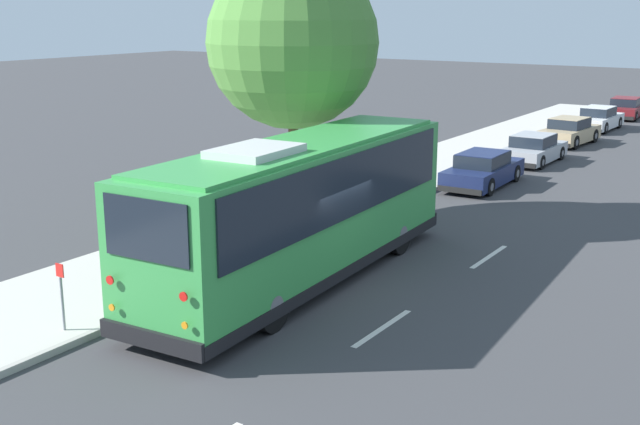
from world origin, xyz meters
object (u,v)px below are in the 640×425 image
parked_sedan_navy (483,170)px  parked_sedan_white (598,119)px  parked_sedan_maroon (625,108)px  sign_post_far (112,286)px  street_tree (295,30)px  parked_sedan_silver (533,149)px  parked_sedan_tan (569,132)px  shuttle_bus (303,203)px  sign_post_near (62,296)px

parked_sedan_navy → parked_sedan_white: size_ratio=1.07×
parked_sedan_maroon → sign_post_far: 40.18m
parked_sedan_navy → street_tree: bearing=160.4°
parked_sedan_silver → parked_sedan_tan: parked_sedan_tan is taller
shuttle_bus → sign_post_far: bearing=150.5°
parked_sedan_silver → sign_post_near: sign_post_near is taller
sign_post_near → parked_sedan_maroon: bearing=-2.1°
parked_sedan_tan → street_tree: size_ratio=0.49×
sign_post_near → sign_post_far: size_ratio=1.27×
street_tree → parked_sedan_maroon: bearing=-4.8°
shuttle_bus → street_tree: bearing=33.5°
parked_sedan_navy → sign_post_near: size_ratio=3.28×
parked_sedan_silver → sign_post_near: bearing=176.6°
sign_post_far → shuttle_bus: bearing=-26.5°
shuttle_bus → parked_sedan_navy: 12.78m
parked_sedan_maroon → street_tree: bearing=171.9°
parked_sedan_tan → parked_sedan_maroon: bearing=5.0°
shuttle_bus → parked_sedan_silver: size_ratio=2.66×
shuttle_bus → parked_sedan_tan: size_ratio=2.62×
parked_sedan_navy → street_tree: size_ratio=0.54×
parked_sedan_maroon → parked_sedan_navy: bearing=177.0°
parked_sedan_navy → sign_post_far: bearing=173.0°
sign_post_near → sign_post_far: sign_post_near is taller
parked_sedan_tan → sign_post_near: 29.79m
parked_sedan_maroon → sign_post_far: sign_post_far is taller
parked_sedan_white → sign_post_near: bearing=179.6°
parked_sedan_maroon → sign_post_near: 41.51m
parked_sedan_silver → sign_post_far: (-22.69, 1.69, 0.13)m
parked_sedan_tan → sign_post_far: parked_sedan_tan is taller
parked_sedan_navy → parked_sedan_silver: size_ratio=1.10×
parked_sedan_silver → street_tree: street_tree is taller
parked_sedan_tan → sign_post_far: bearing=-178.2°
parked_sedan_silver → parked_sedan_tan: size_ratio=0.99×
shuttle_bus → parked_sedan_navy: (12.70, 0.44, -1.36)m
parked_sedan_maroon → parked_sedan_tan: bearing=176.8°
parked_sedan_navy → street_tree: 10.30m
parked_sedan_maroon → sign_post_far: bearing=174.5°
shuttle_bus → sign_post_near: shuttle_bus is taller
shuttle_bus → sign_post_near: 6.07m
shuttle_bus → parked_sedan_white: (29.86, 0.62, -1.37)m
street_tree → parked_sedan_tan: bearing=-7.6°
parked_sedan_white → street_tree: bearing=176.2°
parked_sedan_white → parked_sedan_silver: bearing=-177.0°
parked_sedan_silver → parked_sedan_tan: (5.73, 0.12, 0.04)m
parked_sedan_tan → parked_sedan_white: size_ratio=0.98×
parked_sedan_tan → shuttle_bus: bearing=-173.8°
parked_sedan_tan → parked_sedan_maroon: 11.73m
parked_sedan_navy → parked_sedan_tan: (11.46, 0.11, 0.01)m
parked_sedan_tan → sign_post_near: bearing=-178.1°
sign_post_far → parked_sedan_maroon: bearing=-2.2°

